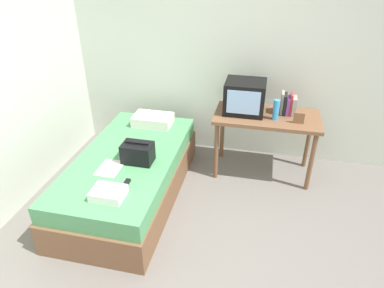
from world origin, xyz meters
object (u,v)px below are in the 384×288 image
object	(u,v)px
water_bottle	(276,110)
remote_dark	(126,184)
picture_frame	(299,118)
tv	(245,97)
handbag	(138,153)
book_row	(288,105)
folded_towel	(108,193)
bed	(130,175)
pillow	(153,120)
magazine	(110,168)
desk	(266,123)

from	to	relation	value
water_bottle	remote_dark	size ratio (longest dim) A/B	1.44
picture_frame	remote_dark	bearing A→B (deg)	-143.06
tv	handbag	world-z (taller)	tv
picture_frame	book_row	bearing A→B (deg)	117.74
tv	remote_dark	world-z (taller)	tv
picture_frame	folded_towel	bearing A→B (deg)	-140.22
water_bottle	picture_frame	distance (m)	0.25
water_bottle	handbag	world-z (taller)	water_bottle
book_row	folded_towel	world-z (taller)	book_row
bed	water_bottle	bearing A→B (deg)	25.17
pillow	magazine	xyz separation A→B (m)	(-0.11, -1.00, -0.06)
picture_frame	remote_dark	size ratio (longest dim) A/B	0.77
tv	water_bottle	world-z (taller)	tv
remote_dark	folded_towel	xyz separation A→B (m)	(-0.08, -0.19, 0.03)
desk	remote_dark	xyz separation A→B (m)	(-1.19, -1.27, -0.13)
desk	handbag	world-z (taller)	desk
desk	picture_frame	distance (m)	0.39
bed	remote_dark	size ratio (longest dim) A/B	12.82
picture_frame	tv	bearing A→B (deg)	164.32
remote_dark	water_bottle	bearing A→B (deg)	42.83
desk	picture_frame	bearing A→B (deg)	-21.53
tv	pillow	bearing A→B (deg)	-175.48
picture_frame	pillow	size ratio (longest dim) A/B	0.26
handbag	tv	bearing A→B (deg)	43.66
desk	remote_dark	size ratio (longest dim) A/B	7.44
book_row	folded_towel	xyz separation A→B (m)	(-1.48, -1.54, -0.31)
tv	magazine	bearing A→B (deg)	-137.25
magazine	folded_towel	bearing A→B (deg)	-66.72
remote_dark	folded_towel	distance (m)	0.20
water_bottle	handbag	distance (m)	1.53
bed	book_row	distance (m)	1.90
book_row	remote_dark	size ratio (longest dim) A/B	1.59
bed	desk	size ratio (longest dim) A/B	1.72
water_bottle	folded_towel	world-z (taller)	water_bottle
bed	folded_towel	world-z (taller)	folded_towel
bed	pillow	bearing A→B (deg)	87.06
tv	remote_dark	xyz separation A→B (m)	(-0.92, -1.30, -0.41)
remote_dark	book_row	bearing A→B (deg)	44.08
water_bottle	pillow	distance (m)	1.44
desk	pillow	xyz separation A→B (m)	(-1.33, -0.05, -0.08)
desk	picture_frame	xyz separation A→B (m)	(0.33, -0.13, 0.16)
magazine	folded_towel	size ratio (longest dim) A/B	1.04
desk	tv	size ratio (longest dim) A/B	2.64
desk	remote_dark	world-z (taller)	desk
handbag	remote_dark	xyz separation A→B (m)	(0.03, -0.40, -0.09)
book_row	picture_frame	size ratio (longest dim) A/B	2.07
pillow	remote_dark	bearing A→B (deg)	-83.30
magazine	bed	bearing A→B (deg)	75.59
picture_frame	folded_towel	size ratio (longest dim) A/B	0.43
pillow	picture_frame	bearing A→B (deg)	-2.83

